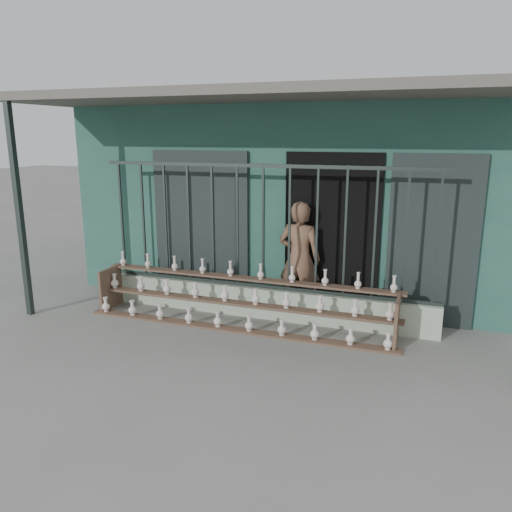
% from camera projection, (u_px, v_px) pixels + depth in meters
% --- Properties ---
extents(ground, '(60.00, 60.00, 0.00)m').
position_uv_depth(ground, '(230.00, 351.00, 6.24)').
color(ground, slate).
extents(workshop_building, '(7.40, 6.60, 3.21)m').
position_uv_depth(workshop_building, '(311.00, 188.00, 9.73)').
color(workshop_building, '#28554A').
rests_on(workshop_building, ground).
extents(parapet_wall, '(5.00, 0.20, 0.45)m').
position_uv_depth(parapet_wall, '(263.00, 302.00, 7.38)').
color(parapet_wall, '#B3C7AA').
rests_on(parapet_wall, ground).
extents(security_fence, '(5.00, 0.04, 1.80)m').
position_uv_depth(security_fence, '(263.00, 228.00, 7.11)').
color(security_fence, '#283330').
rests_on(security_fence, parapet_wall).
extents(shelf_rack, '(4.50, 0.68, 0.85)m').
position_uv_depth(shelf_rack, '(239.00, 301.00, 7.03)').
color(shelf_rack, brown).
rests_on(shelf_rack, ground).
extents(elderly_woman, '(0.63, 0.42, 1.72)m').
position_uv_depth(elderly_woman, '(299.00, 259.00, 7.35)').
color(elderly_woman, brown).
rests_on(elderly_woman, ground).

